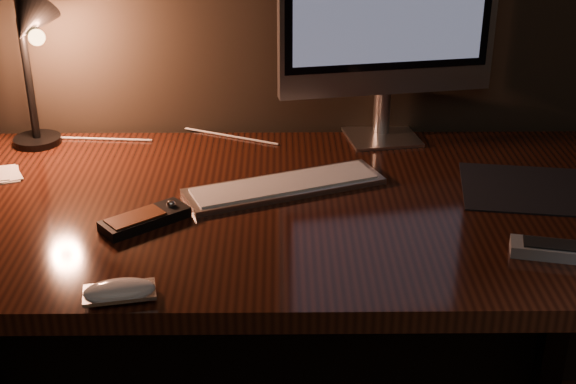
{
  "coord_description": "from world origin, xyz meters",
  "views": [
    {
      "loc": [
        0.04,
        0.47,
        1.43
      ],
      "look_at": [
        0.05,
        1.73,
        0.83
      ],
      "focal_mm": 50.0,
      "sensor_mm": 36.0,
      "label": 1
    }
  ],
  "objects_px": {
    "desk": "(261,243)",
    "tv_remote": "(573,251)",
    "mouse": "(120,293)",
    "media_remote": "(145,219)",
    "monitor": "(389,9)",
    "desk_lamp": "(30,43)",
    "keyboard": "(285,186)"
  },
  "relations": [
    {
      "from": "tv_remote",
      "to": "desk_lamp",
      "type": "height_order",
      "value": "desk_lamp"
    },
    {
      "from": "media_remote",
      "to": "desk_lamp",
      "type": "distance_m",
      "value": 0.51
    },
    {
      "from": "keyboard",
      "to": "media_remote",
      "type": "xyz_separation_m",
      "value": [
        -0.26,
        -0.15,
        0.0
      ]
    },
    {
      "from": "desk",
      "to": "tv_remote",
      "type": "distance_m",
      "value": 0.62
    },
    {
      "from": "keyboard",
      "to": "monitor",
      "type": "bearing_deg",
      "value": 28.05
    },
    {
      "from": "tv_remote",
      "to": "desk",
      "type": "bearing_deg",
      "value": 164.87
    },
    {
      "from": "tv_remote",
      "to": "desk_lamp",
      "type": "bearing_deg",
      "value": 167.16
    },
    {
      "from": "mouse",
      "to": "media_remote",
      "type": "relative_size",
      "value": 0.67
    },
    {
      "from": "keyboard",
      "to": "mouse",
      "type": "bearing_deg",
      "value": -144.54
    },
    {
      "from": "mouse",
      "to": "tv_remote",
      "type": "bearing_deg",
      "value": -1.8
    },
    {
      "from": "monitor",
      "to": "keyboard",
      "type": "height_order",
      "value": "monitor"
    },
    {
      "from": "media_remote",
      "to": "desk_lamp",
      "type": "bearing_deg",
      "value": 88.46
    },
    {
      "from": "monitor",
      "to": "desk_lamp",
      "type": "relative_size",
      "value": 1.43
    },
    {
      "from": "tv_remote",
      "to": "keyboard",
      "type": "bearing_deg",
      "value": 163.24
    },
    {
      "from": "desk",
      "to": "media_remote",
      "type": "distance_m",
      "value": 0.29
    },
    {
      "from": "monitor",
      "to": "media_remote",
      "type": "xyz_separation_m",
      "value": [
        -0.48,
        -0.42,
        -0.29
      ]
    },
    {
      "from": "mouse",
      "to": "tv_remote",
      "type": "xyz_separation_m",
      "value": [
        0.74,
        0.12,
        0.0
      ]
    },
    {
      "from": "keyboard",
      "to": "tv_remote",
      "type": "bearing_deg",
      "value": -51.43
    },
    {
      "from": "desk",
      "to": "desk_lamp",
      "type": "distance_m",
      "value": 0.65
    },
    {
      "from": "monitor",
      "to": "desk_lamp",
      "type": "xyz_separation_m",
      "value": [
        -0.76,
        -0.05,
        -0.06
      ]
    },
    {
      "from": "mouse",
      "to": "media_remote",
      "type": "height_order",
      "value": "media_remote"
    },
    {
      "from": "keyboard",
      "to": "tv_remote",
      "type": "relative_size",
      "value": 1.89
    },
    {
      "from": "keyboard",
      "to": "media_remote",
      "type": "distance_m",
      "value": 0.3
    },
    {
      "from": "mouse",
      "to": "desk_lamp",
      "type": "distance_m",
      "value": 0.71
    },
    {
      "from": "desk_lamp",
      "to": "media_remote",
      "type": "bearing_deg",
      "value": -53.66
    },
    {
      "from": "media_remote",
      "to": "tv_remote",
      "type": "bearing_deg",
      "value": -48.95
    },
    {
      "from": "monitor",
      "to": "tv_remote",
      "type": "xyz_separation_m",
      "value": [
        0.26,
        -0.54,
        -0.29
      ]
    },
    {
      "from": "media_remote",
      "to": "desk",
      "type": "bearing_deg",
      "value": -1.78
    },
    {
      "from": "desk",
      "to": "monitor",
      "type": "relative_size",
      "value": 3.15
    },
    {
      "from": "desk",
      "to": "monitor",
      "type": "distance_m",
      "value": 0.57
    },
    {
      "from": "mouse",
      "to": "monitor",
      "type": "bearing_deg",
      "value": 42.96
    },
    {
      "from": "tv_remote",
      "to": "monitor",
      "type": "bearing_deg",
      "value": 128.38
    }
  ]
}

